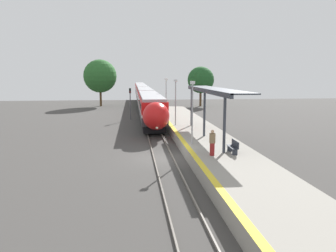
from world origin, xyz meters
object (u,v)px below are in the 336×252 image
at_px(railway_signal, 130,101).
at_px(lamppost_near, 192,108).
at_px(lamppost_mid, 176,99).
at_px(train, 143,94).
at_px(platform_bench, 234,146).
at_px(lamppost_far, 166,94).
at_px(person_waiting, 212,142).

height_order(railway_signal, lamppost_near, lamppost_near).
bearing_deg(lamppost_mid, train, 93.71).
bearing_deg(railway_signal, platform_bench, -73.83).
height_order(platform_bench, lamppost_mid, lamppost_mid).
bearing_deg(lamppost_near, lamppost_far, 90.00).
height_order(train, railway_signal, railway_signal).
bearing_deg(train, lamppost_mid, -86.29).
xyz_separation_m(railway_signal, lamppost_mid, (4.91, -11.67, 1.03)).
height_order(train, lamppost_far, lamppost_far).
relative_size(platform_bench, railway_signal, 0.35).
relative_size(railway_signal, lamppost_far, 0.91).
bearing_deg(train, railway_signal, -96.11).
bearing_deg(lamppost_mid, lamppost_far, 90.00).
height_order(train, person_waiting, train).
bearing_deg(lamppost_near, lamppost_mid, 90.00).
distance_m(train, railway_signal, 24.30).
distance_m(platform_bench, lamppost_near, 4.67).
bearing_deg(railway_signal, train, 83.89).
xyz_separation_m(platform_bench, lamppost_far, (-2.31, 23.19, 2.35)).
relative_size(platform_bench, person_waiting, 0.88).
distance_m(lamppost_mid, lamppost_far, 9.94).
bearing_deg(lamppost_near, person_waiting, -80.02).
xyz_separation_m(train, platform_bench, (4.63, -49.07, -0.82)).
height_order(railway_signal, lamppost_mid, lamppost_mid).
bearing_deg(platform_bench, train, 95.39).
xyz_separation_m(railway_signal, lamppost_near, (4.91, -21.61, 1.03)).
height_order(train, lamppost_near, lamppost_near).
distance_m(person_waiting, lamppost_mid, 13.93).
bearing_deg(lamppost_far, lamppost_mid, -90.00).
distance_m(platform_bench, person_waiting, 1.78).
bearing_deg(person_waiting, lamppost_far, 91.63).
bearing_deg(lamppost_mid, person_waiting, -87.20).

